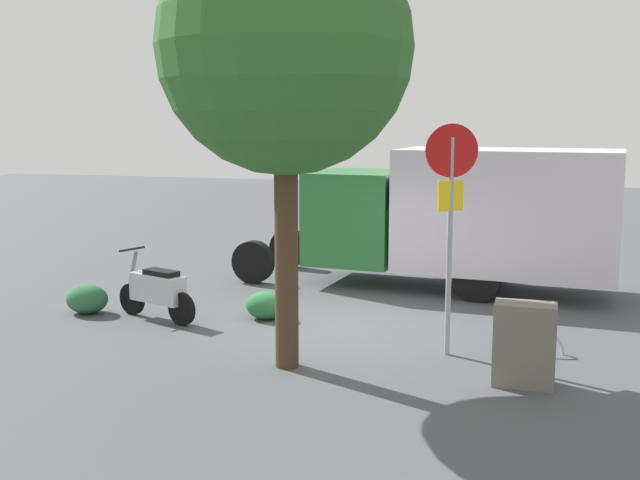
{
  "coord_description": "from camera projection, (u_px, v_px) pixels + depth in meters",
  "views": [
    {
      "loc": [
        -3.19,
        12.13,
        3.42
      ],
      "look_at": [
        0.6,
        -0.43,
        1.38
      ],
      "focal_mm": 43.5,
      "sensor_mm": 36.0,
      "label": 1
    }
  ],
  "objects": [
    {
      "name": "box_truck_near",
      "position": [
        459.0,
        212.0,
        15.56
      ],
      "size": [
        7.8,
        2.74,
        2.85
      ],
      "rotation": [
        0.0,
        0.0,
        -0.08
      ],
      "color": "black",
      "rests_on": "ground"
    },
    {
      "name": "bike_rack_hoop",
      "position": [
        535.0,
        353.0,
        11.46
      ],
      "size": [
        0.85,
        0.13,
        0.85
      ],
      "primitive_type": "torus",
      "rotation": [
        1.57,
        0.0,
        0.09
      ],
      "color": "#B7B7BC",
      "rests_on": "ground"
    },
    {
      "name": "stop_sign",
      "position": [
        451.0,
        203.0,
        11.05
      ],
      "size": [
        0.71,
        0.33,
        3.37
      ],
      "color": "#9E9EA3",
      "rests_on": "ground"
    },
    {
      "name": "ground_plane",
      "position": [
        347.0,
        327.0,
        12.91
      ],
      "size": [
        60.0,
        60.0,
        0.0
      ],
      "primitive_type": "plane",
      "color": "#4A4D51"
    },
    {
      "name": "shrub_mid_verge",
      "position": [
        266.0,
        305.0,
        13.4
      ],
      "size": [
        0.7,
        0.58,
        0.48
      ],
      "primitive_type": "ellipsoid",
      "color": "#2B723B",
      "rests_on": "ground"
    },
    {
      "name": "utility_cabinet",
      "position": [
        524.0,
        344.0,
        10.02
      ],
      "size": [
        0.79,
        0.47,
        1.09
      ],
      "primitive_type": "cube",
      "rotation": [
        0.0,
        0.0,
        0.01
      ],
      "color": "slate",
      "rests_on": "ground"
    },
    {
      "name": "shrub_near_sign",
      "position": [
        87.0,
        299.0,
        13.79
      ],
      "size": [
        0.77,
        0.63,
        0.52
      ],
      "primitive_type": "ellipsoid",
      "color": "#2D663F",
      "rests_on": "ground"
    },
    {
      "name": "street_tree",
      "position": [
        285.0,
        48.0,
        10.2
      ],
      "size": [
        3.41,
        3.41,
        6.09
      ],
      "color": "#47301E",
      "rests_on": "ground"
    },
    {
      "name": "motorcycle",
      "position": [
        157.0,
        290.0,
        13.29
      ],
      "size": [
        1.74,
        0.81,
        1.2
      ],
      "rotation": [
        0.0,
        0.0,
        -0.34
      ],
      "color": "black",
      "rests_on": "ground"
    }
  ]
}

